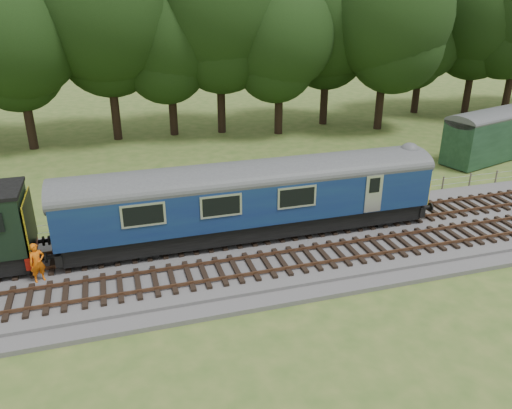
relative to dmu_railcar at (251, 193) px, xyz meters
name	(u,v)px	position (x,y,z in m)	size (l,w,h in m)	color
ground	(324,245)	(3.33, -1.40, -2.61)	(120.00, 120.00, 0.00)	#426525
ballast	(324,242)	(3.33, -1.40, -2.43)	(70.00, 7.00, 0.35)	#4C4C4F
track_north	(313,226)	(3.33, 0.00, -2.19)	(67.20, 2.40, 0.21)	black
track_south	(339,253)	(3.33, -3.00, -2.19)	(67.20, 2.40, 0.21)	black
fence	(292,210)	(3.33, 3.10, -2.61)	(64.00, 0.12, 1.00)	#6B6054
tree_line	(222,134)	(3.33, 20.60, -2.61)	(70.00, 8.00, 18.00)	black
dmu_railcar	(251,193)	(0.00, 0.00, 0.00)	(18.05, 2.86, 3.88)	black
worker	(37,263)	(-9.66, -1.47, -1.39)	(0.63, 0.41, 1.72)	orange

